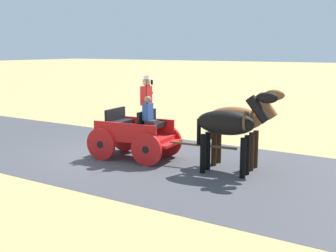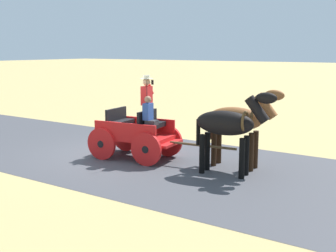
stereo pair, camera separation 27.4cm
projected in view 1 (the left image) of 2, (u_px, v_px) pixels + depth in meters
ground_plane at (110, 154)px, 13.79m from camera, size 200.00×200.00×0.00m
road_surface at (110, 154)px, 13.79m from camera, size 6.46×160.00×0.01m
horse_drawn_carriage at (137, 132)px, 13.13m from camera, size 1.67×4.52×2.50m
horse_near_side at (239, 120)px, 12.06m from camera, size 0.67×2.14×2.21m
horse_off_side at (230, 125)px, 11.35m from camera, size 0.74×2.14×2.21m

